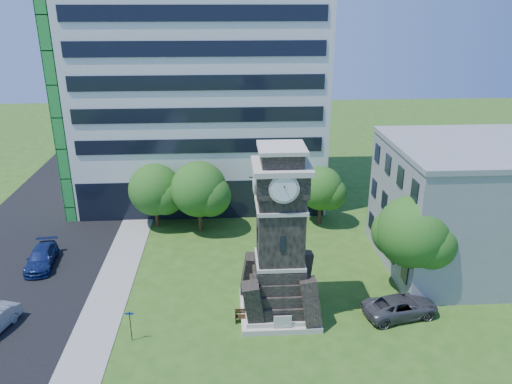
{
  "coord_description": "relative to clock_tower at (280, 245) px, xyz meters",
  "views": [
    {
      "loc": [
        -0.39,
        -27.82,
        20.84
      ],
      "look_at": [
        1.63,
        6.0,
        7.62
      ],
      "focal_mm": 35.0,
      "sensor_mm": 36.0,
      "label": 1
    }
  ],
  "objects": [
    {
      "name": "tree_ne",
      "position": [
        5.57,
        14.55,
        -1.69
      ],
      "size": [
        4.69,
        4.26,
        5.87
      ],
      "rotation": [
        0.0,
        0.0,
        -0.14
      ],
      "color": "#332114",
      "rests_on": "ground"
    },
    {
      "name": "tree_east",
      "position": [
        9.86,
        1.73,
        -0.31
      ],
      "size": [
        5.83,
        5.3,
        7.83
      ],
      "rotation": [
        0.0,
        0.0,
        -0.41
      ],
      "color": "#332114",
      "rests_on": "ground"
    },
    {
      "name": "office_tall",
      "position": [
        -6.2,
        23.84,
        8.94
      ],
      "size": [
        26.2,
        15.11,
        28.6
      ],
      "color": "white",
      "rests_on": "ground"
    },
    {
      "name": "sidewalk",
      "position": [
        -12.5,
        3.0,
        -5.25
      ],
      "size": [
        3.0,
        70.0,
        0.06
      ],
      "primitive_type": "cube",
      "color": "gray",
      "rests_on": "ground"
    },
    {
      "name": "clock_tower",
      "position": [
        0.0,
        0.0,
        0.0
      ],
      "size": [
        5.4,
        5.4,
        12.22
      ],
      "color": "#BDB8A5",
      "rests_on": "ground"
    },
    {
      "name": "tree_nc",
      "position": [
        -6.05,
        13.67,
        -1.19
      ],
      "size": [
        5.74,
        5.22,
        6.87
      ],
      "rotation": [
        0.0,
        0.0,
        -0.1
      ],
      "color": "#332114",
      "rests_on": "ground"
    },
    {
      "name": "park_bench",
      "position": [
        -2.2,
        -1.0,
        -4.78
      ],
      "size": [
        1.83,
        0.49,
        0.94
      ],
      "rotation": [
        0.0,
        0.0,
        -0.0
      ],
      "color": "black",
      "rests_on": "ground"
    },
    {
      "name": "street_sign",
      "position": [
        -9.87,
        -2.62,
        -3.91
      ],
      "size": [
        0.53,
        0.05,
        2.19
      ],
      "rotation": [
        0.0,
        0.0,
        -0.04
      ],
      "color": "black",
      "rests_on": "ground"
    },
    {
      "name": "office_low",
      "position": [
        16.97,
        6.0,
        -0.07
      ],
      "size": [
        15.2,
        12.2,
        10.4
      ],
      "color": "gray",
      "rests_on": "ground"
    },
    {
      "name": "car_east_lot",
      "position": [
        8.45,
        -0.96,
        -4.54
      ],
      "size": [
        5.7,
        3.51,
        1.47
      ],
      "primitive_type": "imported",
      "rotation": [
        0.0,
        0.0,
        1.78
      ],
      "color": "#47474C",
      "rests_on": "ground"
    },
    {
      "name": "ground",
      "position": [
        -3.0,
        -2.0,
        -5.28
      ],
      "size": [
        160.0,
        160.0,
        0.0
      ],
      "primitive_type": "plane",
      "color": "#2A5317",
      "rests_on": "ground"
    },
    {
      "name": "car_street_north",
      "position": [
        -18.99,
        7.7,
        -4.54
      ],
      "size": [
        2.59,
        5.27,
        1.47
      ],
      "primitive_type": "imported",
      "rotation": [
        0.0,
        0.0,
        0.11
      ],
      "color": "navy",
      "rests_on": "ground"
    },
    {
      "name": "tree_nw",
      "position": [
        -10.3,
        14.9,
        -1.6
      ],
      "size": [
        5.47,
        4.97,
        6.33
      ],
      "rotation": [
        0.0,
        0.0,
        0.13
      ],
      "color": "#332114",
      "rests_on": "ground"
    }
  ]
}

